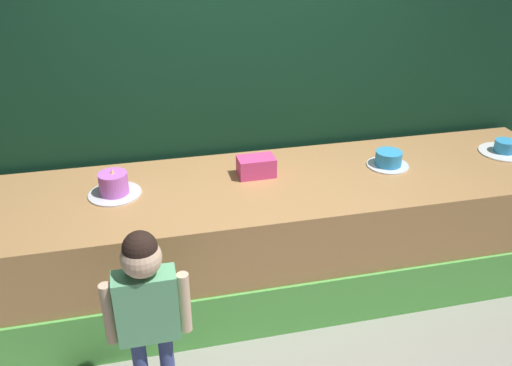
% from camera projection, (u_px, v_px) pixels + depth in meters
% --- Properties ---
extents(ground_plane, '(12.00, 12.00, 0.00)m').
position_uv_depth(ground_plane, '(278.00, 333.00, 3.40)').
color(ground_plane, gray).
extents(stage_platform, '(4.32, 1.02, 0.83)m').
position_uv_depth(stage_platform, '(260.00, 237.00, 3.64)').
color(stage_platform, '#B27F4C').
rests_on(stage_platform, ground_plane).
extents(curtain_backdrop, '(4.94, 0.08, 3.09)m').
position_uv_depth(curtain_backdrop, '(240.00, 50.00, 3.63)').
color(curtain_backdrop, '#113823').
rests_on(curtain_backdrop, ground_plane).
extents(child_figure, '(0.43, 0.20, 1.11)m').
position_uv_depth(child_figure, '(146.00, 301.00, 2.60)').
color(child_figure, '#3F4C8C').
rests_on(child_figure, ground_plane).
extents(pink_box, '(0.25, 0.15, 0.13)m').
position_uv_depth(pink_box, '(256.00, 166.00, 3.52)').
color(pink_box, '#E6438C').
rests_on(pink_box, stage_platform).
extents(cake_left, '(0.33, 0.33, 0.19)m').
position_uv_depth(cake_left, '(114.00, 185.00, 3.29)').
color(cake_left, silver).
rests_on(cake_left, stage_platform).
extents(cake_center, '(0.29, 0.29, 0.11)m').
position_uv_depth(cake_center, '(388.00, 160.00, 3.65)').
color(cake_center, silver).
rests_on(cake_center, stage_platform).
extents(cake_right, '(0.35, 0.35, 0.10)m').
position_uv_depth(cake_right, '(504.00, 148.00, 3.85)').
color(cake_right, white).
rests_on(cake_right, stage_platform).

